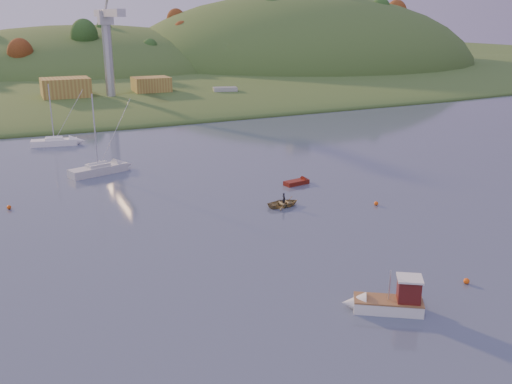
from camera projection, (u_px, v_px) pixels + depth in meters
name	position (u px, v px, depth m)	size (l,w,h in m)	color
far_shore	(54.00, 70.00, 233.15)	(620.00, 220.00, 1.50)	#2E4F1F
shore_slope	(77.00, 87.00, 176.73)	(640.00, 150.00, 7.00)	#2E4F1F
hill_center	(87.00, 73.00, 219.77)	(140.00, 120.00, 36.00)	#2E4F1F
hill_right	(299.00, 68.00, 240.58)	(150.00, 130.00, 60.00)	#2E4F1F
hillside_trees	(69.00, 81.00, 194.09)	(280.00, 50.00, 32.00)	#214518
wharf	(122.00, 101.00, 141.05)	(42.00, 16.00, 2.40)	slate
shed_west	(66.00, 88.00, 135.67)	(11.00, 8.00, 4.80)	olive
shed_east	(151.00, 85.00, 145.02)	(9.00, 7.00, 4.00)	olive
dock_crane	(108.00, 34.00, 131.97)	(3.20, 28.00, 20.30)	#B7B7BC
fishing_boat	(383.00, 301.00, 43.05)	(6.09, 4.84, 3.85)	silver
sailboat_near	(98.00, 169.00, 80.29)	(8.47, 4.83, 11.26)	silver
sailboat_far	(54.00, 141.00, 97.89)	(7.80, 3.30, 10.49)	white
canoe	(284.00, 203.00, 66.79)	(2.76, 3.86, 0.80)	olive
paddler	(284.00, 201.00, 66.70)	(0.50, 0.33, 1.38)	black
red_tender	(301.00, 181.00, 75.87)	(4.19, 2.05, 1.37)	#5F170D
work_vessel	(225.00, 96.00, 147.81)	(14.96, 8.13, 3.65)	slate
buoy_0	(466.00, 281.00, 47.56)	(0.50, 0.50, 0.50)	#E04F0B
buoy_1	(376.00, 203.00, 67.15)	(0.50, 0.50, 0.50)	#E04F0B
buoy_3	(9.00, 207.00, 65.82)	(0.50, 0.50, 0.50)	#E04F0B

